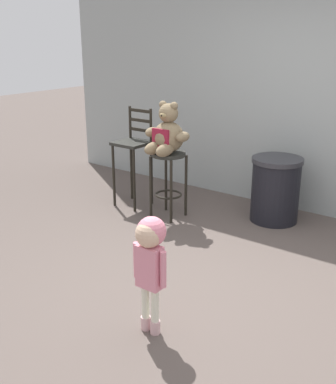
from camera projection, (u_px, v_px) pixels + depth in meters
The scene contains 7 objects.
ground_plane at pixel (213, 284), 3.96m from camera, with size 24.00×24.00×0.00m, color #584C47.
building_wall at pixel (327, 64), 5.12m from camera, with size 7.34×0.30×3.37m, color #989F9D.
bar_stool_with_teddy at pixel (168, 171), 5.24m from camera, with size 0.38×0.38×0.76m.
teddy_bear at pixel (167, 134), 5.08m from camera, with size 0.53×0.48×0.56m.
child_walking at pixel (150, 251), 3.15m from camera, with size 0.27×0.22×0.86m.
trash_bin at pixel (275, 189), 5.19m from camera, with size 0.56×0.56×0.72m.
bar_chair_empty at pixel (134, 150), 5.57m from camera, with size 0.38×0.38×1.17m.
Camera 1 is at (1.78, -3.02, 2.02)m, focal length 43.98 mm.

